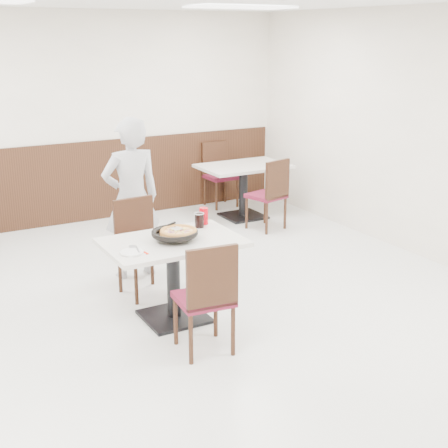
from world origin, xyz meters
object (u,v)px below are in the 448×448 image
pizza (179,233)px  chair_far (143,249)px  side_plate (132,252)px  bg_chair_right_near (266,194)px  chair_near (203,296)px  diner_person (132,199)px  cola_glass (199,221)px  red_cup (204,216)px  main_table (173,280)px  pizza_pan (175,236)px  bg_chair_right_far (221,175)px  bg_table_right (243,191)px

pizza → chair_far: bearing=96.8°
side_plate → bg_chair_right_near: bg_chair_right_near is taller
chair_near → diner_person: size_ratio=0.56×
chair_far → cola_glass: bearing=128.5°
chair_far → bg_chair_right_near: 2.56m
red_cup → main_table: bearing=-147.2°
pizza_pan → red_cup: (0.45, 0.31, 0.04)m
bg_chair_right_far → pizza_pan: bearing=53.7°
main_table → bg_chair_right_near: size_ratio=1.26×
chair_far → bg_table_right: bearing=-145.3°
pizza → side_plate: (-0.49, -0.14, -0.05)m
bg_chair_right_near → bg_table_right: bearing=73.8°
main_table → bg_chair_right_far: bg_chair_right_far is taller
cola_glass → diner_person: bearing=107.4°
pizza_pan → main_table: bearing=142.0°
chair_near → bg_chair_right_near: same height
pizza → chair_near: bearing=-98.2°
pizza → bg_chair_right_far: size_ratio=0.35×
pizza_pan → bg_chair_right_far: size_ratio=0.38×
cola_glass → red_cup: size_ratio=0.81×
bg_table_right → bg_chair_right_far: bg_chair_right_far is taller
pizza → cola_glass: (0.32, 0.23, 0.00)m
pizza → diner_person: 1.20m
chair_far → bg_chair_right_far: (2.27, 2.54, 0.00)m
side_plate → cola_glass: cola_glass is taller
pizza_pan → chair_far: bearing=93.2°
chair_near → red_cup: (0.50, 0.96, 0.35)m
chair_near → cola_glass: bearing=70.4°
pizza → bg_chair_right_far: bg_chair_right_far is taller
cola_glass → bg_table_right: size_ratio=0.11×
bg_table_right → pizza: bearing=-130.7°
main_table → cola_glass: bearing=30.6°
pizza_pan → red_cup: size_ratio=2.24×
main_table → chair_near: (-0.03, -0.66, 0.10)m
cola_glass → pizza: bearing=-144.0°
side_plate → red_cup: red_cup is taller
bg_table_right → bg_chair_right_near: bg_chair_right_near is taller
bg_table_right → cola_glass: bearing=-129.0°
chair_far → bg_chair_right_far: same height
main_table → bg_table_right: same height
chair_near → chair_far: size_ratio=1.00×
cola_glass → diner_person: 1.01m
pizza → bg_table_right: (2.18, 2.53, -0.44)m
chair_far → red_cup: chair_far is taller
main_table → red_cup: size_ratio=7.50×
side_plate → red_cup: 1.01m
red_cup → bg_table_right: red_cup is taller
cola_glass → bg_chair_right_near: 2.51m
diner_person → bg_table_right: diner_person is taller
pizza_pan → bg_chair_right_near: bg_chair_right_near is taller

